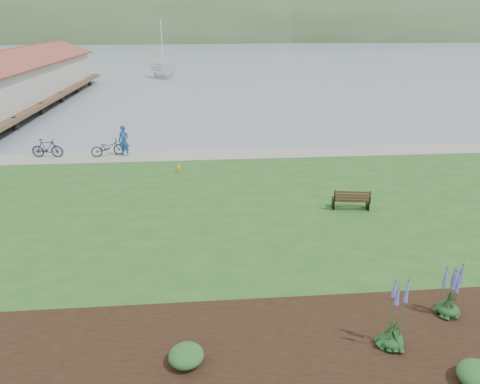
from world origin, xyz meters
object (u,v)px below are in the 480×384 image
(park_bench, at_px, (351,199))
(person, at_px, (124,138))
(sailboat, at_px, (164,78))
(bicycle_a, at_px, (108,148))

(park_bench, distance_m, person, 13.95)
(park_bench, relative_size, person, 0.74)
(sailboat, bearing_deg, person, -130.51)
(person, bearing_deg, sailboat, 108.99)
(park_bench, bearing_deg, person, 150.81)
(bicycle_a, distance_m, sailboat, 39.36)
(person, bearing_deg, park_bench, -20.62)
(park_bench, relative_size, bicycle_a, 0.82)
(park_bench, xyz_separation_m, bicycle_a, (-11.91, 8.80, 0.04))
(park_bench, relative_size, sailboat, 0.06)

